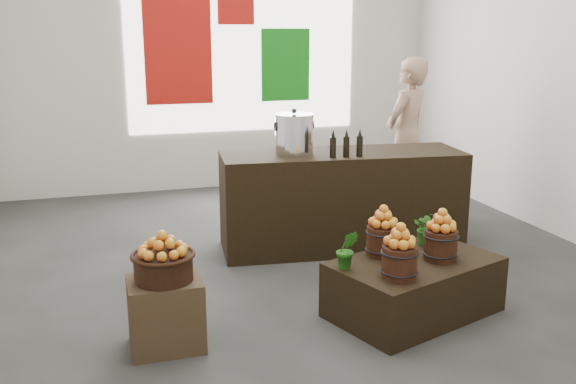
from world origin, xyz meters
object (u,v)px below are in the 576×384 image
object	(u,v)px
crate	(166,314)
stock_pot_left	(294,135)
display_table	(414,287)
counter	(342,200)
shopper	(407,137)
wicker_basket	(164,268)

from	to	relation	value
crate	stock_pot_left	bearing A→B (deg)	49.23
crate	display_table	world-z (taller)	crate
crate	stock_pot_left	size ratio (longest dim) A/B	1.35
counter	stock_pot_left	size ratio (longest dim) A/B	6.47
counter	stock_pot_left	distance (m)	0.84
counter	shopper	world-z (taller)	shopper
stock_pot_left	shopper	world-z (taller)	shopper
display_table	wicker_basket	bearing A→B (deg)	160.64
crate	display_table	distance (m)	1.93
wicker_basket	display_table	distance (m)	1.96
counter	shopper	bearing A→B (deg)	45.39
wicker_basket	counter	xyz separation A→B (m)	(1.98, 1.67, -0.10)
shopper	display_table	bearing A→B (deg)	30.82
wicker_basket	counter	world-z (taller)	counter
crate	counter	world-z (taller)	counter
display_table	shopper	xyz separation A→B (m)	(1.27, 2.66, 0.72)
wicker_basket	stock_pot_left	xyz separation A→B (m)	(1.48, 1.72, 0.58)
crate	counter	bearing A→B (deg)	40.12
wicker_basket	stock_pot_left	distance (m)	2.35
display_table	stock_pot_left	distance (m)	2.03
counter	shopper	xyz separation A→B (m)	(1.22, 0.99, 0.44)
wicker_basket	shopper	size ratio (longest dim) A/B	0.22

